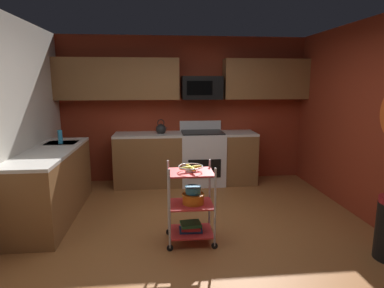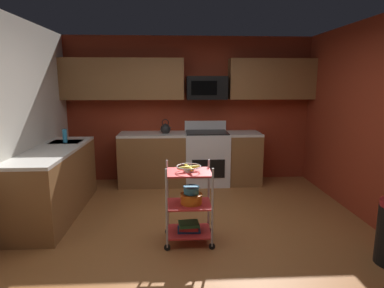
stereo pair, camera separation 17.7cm
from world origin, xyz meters
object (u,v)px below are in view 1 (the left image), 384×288
object	(u,v)px
fruit_bowl	(191,167)
mixing_bowl_large	(193,198)
mixing_bowl_small	(193,190)
kettle	(161,129)
rolling_cart	(191,204)
book_stack	(191,227)
oven_range	(202,157)
microwave	(202,88)
dish_soap_bottle	(60,137)

from	to	relation	value
fruit_bowl	mixing_bowl_large	bearing A→B (deg)	-0.00
mixing_bowl_small	kettle	bearing A→B (deg)	98.77
rolling_cart	book_stack	xyz separation A→B (m)	(0.00, -0.00, -0.27)
fruit_bowl	kettle	world-z (taller)	kettle
oven_range	rolling_cart	size ratio (longest dim) A/B	1.20
fruit_bowl	mixing_bowl_large	world-z (taller)	fruit_bowl
book_stack	kettle	world-z (taller)	kettle
oven_range	rolling_cart	xyz separation A→B (m)	(-0.42, -2.19, -0.03)
mixing_bowl_large	kettle	xyz separation A→B (m)	(-0.34, 2.19, 0.48)
book_stack	mixing_bowl_large	bearing A→B (deg)	0.00
rolling_cart	mixing_bowl_small	size ratio (longest dim) A/B	5.03
mixing_bowl_large	mixing_bowl_small	size ratio (longest dim) A/B	1.38
mixing_bowl_large	oven_range	bearing A→B (deg)	79.96
microwave	mixing_bowl_small	xyz separation A→B (m)	(-0.39, -2.29, -1.08)
rolling_cart	kettle	world-z (taller)	kettle
oven_range	rolling_cart	world-z (taller)	oven_range
microwave	dish_soap_bottle	distance (m)	2.47
mixing_bowl_large	dish_soap_bottle	bearing A→B (deg)	142.90
microwave	fruit_bowl	xyz separation A→B (m)	(-0.42, -2.29, -0.82)
fruit_bowl	mixing_bowl_small	size ratio (longest dim) A/B	1.49
rolling_cart	fruit_bowl	xyz separation A→B (m)	(0.00, 0.00, 0.42)
dish_soap_bottle	rolling_cart	bearing A→B (deg)	-37.54
rolling_cart	fruit_bowl	size ratio (longest dim) A/B	3.36
mixing_bowl_small	kettle	distance (m)	2.24
oven_range	fruit_bowl	world-z (taller)	oven_range
oven_range	rolling_cart	distance (m)	2.23
book_stack	kettle	xyz separation A→B (m)	(-0.31, 2.19, 0.82)
book_stack	fruit_bowl	bearing A→B (deg)	63.43
rolling_cart	book_stack	bearing A→B (deg)	-90.00
fruit_bowl	kettle	distance (m)	2.21
oven_range	kettle	bearing A→B (deg)	-179.70
oven_range	dish_soap_bottle	world-z (taller)	dish_soap_bottle
mixing_bowl_large	kettle	distance (m)	2.26
microwave	kettle	xyz separation A→B (m)	(-0.72, -0.11, -0.70)
mixing_bowl_large	book_stack	size ratio (longest dim) A/B	0.97
oven_range	mixing_bowl_small	xyz separation A→B (m)	(-0.39, -2.18, 0.14)
oven_range	microwave	distance (m)	1.23
mixing_bowl_large	fruit_bowl	bearing A→B (deg)	180.00
oven_range	fruit_bowl	bearing A→B (deg)	-100.75
microwave	mixing_bowl_small	distance (m)	2.56
mixing_bowl_small	book_stack	distance (m)	0.44
rolling_cart	kettle	xyz separation A→B (m)	(-0.31, 2.19, 0.54)
mixing_bowl_small	book_stack	xyz separation A→B (m)	(-0.03, -0.01, -0.44)
microwave	rolling_cart	size ratio (longest dim) A/B	0.77
microwave	kettle	bearing A→B (deg)	-171.49
mixing_bowl_large	mixing_bowl_small	world-z (taller)	mixing_bowl_small
mixing_bowl_large	book_stack	distance (m)	0.34
oven_range	mixing_bowl_small	bearing A→B (deg)	-100.10
mixing_bowl_large	book_stack	world-z (taller)	mixing_bowl_large
oven_range	mixing_bowl_large	size ratio (longest dim) A/B	4.37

